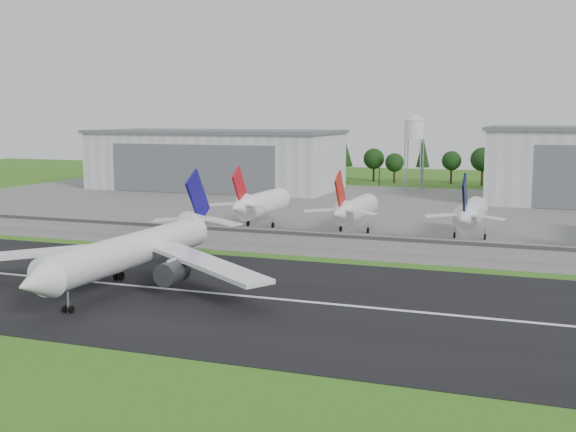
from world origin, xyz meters
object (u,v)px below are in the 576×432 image
at_px(parked_jet_red_a, 258,204).
at_px(parked_jet_navy, 470,214).
at_px(parked_jet_red_b, 353,209).
at_px(main_airliner, 130,259).

height_order(parked_jet_red_a, parked_jet_navy, parked_jet_red_a).
xyz_separation_m(parked_jet_red_a, parked_jet_red_b, (25.19, -0.05, -0.32)).
relative_size(parked_jet_red_a, parked_jet_red_b, 1.00).
height_order(parked_jet_red_b, parked_jet_navy, parked_jet_navy).
distance_m(parked_jet_red_a, parked_jet_red_b, 25.19).
xyz_separation_m(parked_jet_red_b, parked_jet_navy, (27.98, 0.02, 0.13)).
xyz_separation_m(main_airliner, parked_jet_navy, (49.00, 66.99, 1.25)).
bearing_deg(parked_jet_navy, parked_jet_red_a, 179.97).
distance_m(main_airliner, parked_jet_navy, 83.01).
relative_size(main_airliner, parked_jet_red_b, 1.89).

